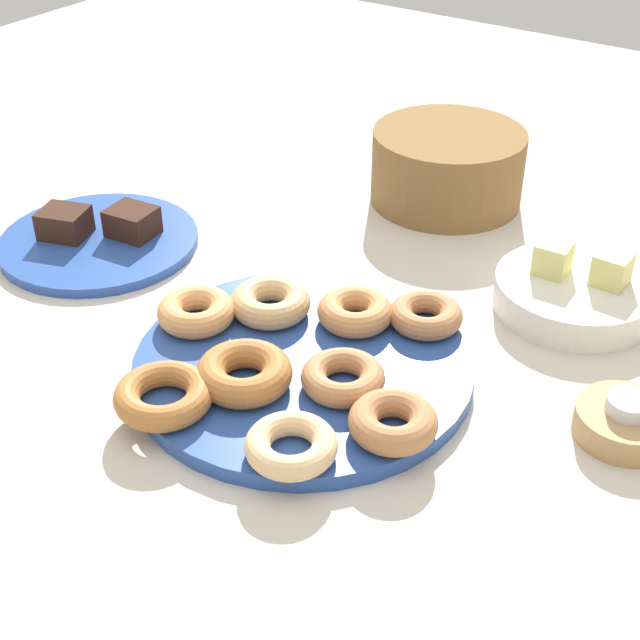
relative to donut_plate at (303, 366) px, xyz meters
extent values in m
plane|color=beige|center=(0.00, 0.00, -0.01)|extent=(2.40, 2.40, 0.00)
cylinder|color=#284C9E|center=(0.00, 0.00, 0.00)|extent=(0.34, 0.34, 0.02)
torus|color=#EABC84|center=(0.07, -0.12, 0.02)|extent=(0.10, 0.10, 0.02)
torus|color=#AD6B33|center=(-0.06, -0.13, 0.02)|extent=(0.12, 0.12, 0.02)
torus|color=#B27547|center=(0.06, -0.02, 0.02)|extent=(0.11, 0.11, 0.02)
torus|color=tan|center=(-0.08, 0.05, 0.02)|extent=(0.12, 0.12, 0.03)
torus|color=tan|center=(-0.13, -0.01, 0.02)|extent=(0.11, 0.11, 0.03)
torus|color=#C6844C|center=(0.01, 0.08, 0.02)|extent=(0.10, 0.10, 0.03)
torus|color=#AD6B33|center=(-0.02, -0.07, 0.02)|extent=(0.13, 0.13, 0.03)
torus|color=#B27547|center=(0.13, -0.05, 0.02)|extent=(0.11, 0.11, 0.03)
torus|color=#B27547|center=(0.07, 0.12, 0.02)|extent=(0.10, 0.10, 0.03)
cylinder|color=#284C9E|center=(-0.36, 0.07, 0.00)|extent=(0.24, 0.24, 0.01)
cube|color=#381E14|center=(-0.39, 0.05, 0.02)|extent=(0.07, 0.06, 0.03)
cube|color=#381E14|center=(-0.33, 0.10, 0.02)|extent=(0.06, 0.05, 0.03)
cylinder|color=tan|center=(0.30, 0.09, 0.01)|extent=(0.09, 0.09, 0.03)
cylinder|color=silver|center=(0.30, 0.09, 0.03)|extent=(0.04, 0.04, 0.01)
cylinder|color=brown|center=(-0.06, 0.42, 0.04)|extent=(0.24, 0.24, 0.10)
cylinder|color=silver|center=(0.18, 0.26, 0.01)|extent=(0.18, 0.18, 0.04)
cube|color=#DBD67A|center=(0.15, 0.26, 0.05)|extent=(0.04, 0.04, 0.04)
cube|color=#DBD67A|center=(0.21, 0.28, 0.05)|extent=(0.04, 0.04, 0.04)
camera|label=1|loc=(0.42, -0.59, 0.55)|focal=51.20mm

